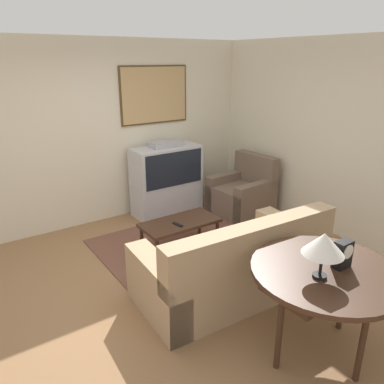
{
  "coord_description": "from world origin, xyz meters",
  "views": [
    {
      "loc": [
        -1.89,
        -3.19,
        2.42
      ],
      "look_at": [
        0.74,
        0.63,
        0.75
      ],
      "focal_mm": 35.0,
      "sensor_mm": 36.0,
      "label": 1
    }
  ],
  "objects_px": {
    "armchair": "(243,194)",
    "console_table": "(326,276)",
    "coffee_table": "(180,224)",
    "mantel_clock": "(343,254)",
    "tv": "(167,180)",
    "couch": "(233,266)",
    "table_lamp": "(324,244)"
  },
  "relations": [
    {
      "from": "armchair",
      "to": "console_table",
      "type": "height_order",
      "value": "armchair"
    },
    {
      "from": "coffee_table",
      "to": "mantel_clock",
      "type": "relative_size",
      "value": 4.4
    },
    {
      "from": "tv",
      "to": "couch",
      "type": "distance_m",
      "value": 2.42
    },
    {
      "from": "couch",
      "to": "table_lamp",
      "type": "distance_m",
      "value": 1.37
    },
    {
      "from": "armchair",
      "to": "mantel_clock",
      "type": "relative_size",
      "value": 4.05
    },
    {
      "from": "couch",
      "to": "table_lamp",
      "type": "height_order",
      "value": "table_lamp"
    },
    {
      "from": "table_lamp",
      "to": "armchair",
      "type": "bearing_deg",
      "value": 58.19
    },
    {
      "from": "armchair",
      "to": "couch",
      "type": "bearing_deg",
      "value": -48.34
    },
    {
      "from": "armchair",
      "to": "mantel_clock",
      "type": "distance_m",
      "value": 3.18
    },
    {
      "from": "tv",
      "to": "mantel_clock",
      "type": "height_order",
      "value": "tv"
    },
    {
      "from": "tv",
      "to": "table_lamp",
      "type": "bearing_deg",
      "value": -101.25
    },
    {
      "from": "tv",
      "to": "mantel_clock",
      "type": "xyz_separation_m",
      "value": [
        -0.42,
        -3.46,
        0.37
      ]
    },
    {
      "from": "tv",
      "to": "armchair",
      "type": "distance_m",
      "value": 1.26
    },
    {
      "from": "tv",
      "to": "coffee_table",
      "type": "height_order",
      "value": "tv"
    },
    {
      "from": "tv",
      "to": "armchair",
      "type": "bearing_deg",
      "value": -34.04
    },
    {
      "from": "couch",
      "to": "tv",
      "type": "bearing_deg",
      "value": -100.61
    },
    {
      "from": "coffee_table",
      "to": "couch",
      "type": "bearing_deg",
      "value": -93.06
    },
    {
      "from": "tv",
      "to": "couch",
      "type": "xyz_separation_m",
      "value": [
        -0.58,
        -2.34,
        -0.24
      ]
    },
    {
      "from": "tv",
      "to": "console_table",
      "type": "height_order",
      "value": "tv"
    },
    {
      "from": "coffee_table",
      "to": "tv",
      "type": "bearing_deg",
      "value": 66.52
    },
    {
      "from": "mantel_clock",
      "to": "coffee_table",
      "type": "bearing_deg",
      "value": 92.54
    },
    {
      "from": "couch",
      "to": "mantel_clock",
      "type": "height_order",
      "value": "mantel_clock"
    },
    {
      "from": "coffee_table",
      "to": "console_table",
      "type": "relative_size",
      "value": 0.85
    },
    {
      "from": "tv",
      "to": "mantel_clock",
      "type": "bearing_deg",
      "value": -96.88
    },
    {
      "from": "coffee_table",
      "to": "console_table",
      "type": "distance_m",
      "value": 2.26
    },
    {
      "from": "armchair",
      "to": "coffee_table",
      "type": "height_order",
      "value": "armchair"
    },
    {
      "from": "tv",
      "to": "mantel_clock",
      "type": "relative_size",
      "value": 5.15
    },
    {
      "from": "tv",
      "to": "mantel_clock",
      "type": "distance_m",
      "value": 3.5
    },
    {
      "from": "console_table",
      "to": "table_lamp",
      "type": "height_order",
      "value": "table_lamp"
    },
    {
      "from": "mantel_clock",
      "to": "armchair",
      "type": "bearing_deg",
      "value": 62.43
    },
    {
      "from": "tv",
      "to": "console_table",
      "type": "bearing_deg",
      "value": -99.03
    },
    {
      "from": "couch",
      "to": "coffee_table",
      "type": "bearing_deg",
      "value": -89.76
    }
  ]
}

